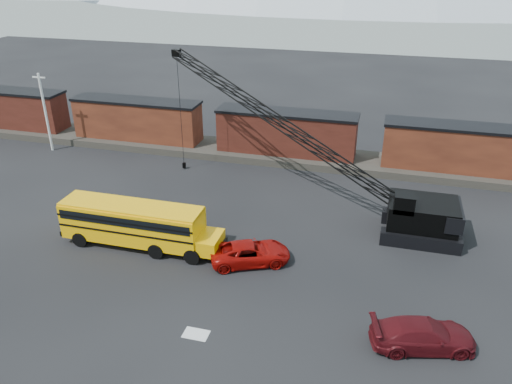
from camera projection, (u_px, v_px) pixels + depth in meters
ground at (212, 289)px, 30.85m from camera, size 160.00×160.00×0.00m
gravel_berm at (286, 155)px, 49.76m from camera, size 120.00×5.00×0.70m
boxcar_west_far at (8, 108)px, 56.14m from camera, size 13.70×3.10×4.17m
boxcar_west_near at (137, 119)px, 52.42m from camera, size 13.70×3.10×4.17m
boxcar_mid at (286, 132)px, 48.69m from camera, size 13.70×3.10×4.17m
boxcar_east_near at (460, 148)px, 44.97m from camera, size 13.70×3.10×4.17m
utility_pole at (45, 111)px, 50.20m from camera, size 1.40×0.24×8.00m
snow_patch at (196, 334)px, 27.26m from camera, size 1.40×0.90×0.02m
school_bus at (137, 223)px, 34.59m from camera, size 11.65×2.65×3.19m
red_pickup at (250, 253)px, 33.18m from camera, size 5.86×4.39×1.48m
maroon_suv at (423, 335)px, 26.09m from camera, size 5.85×3.51×1.59m
crawler_crane at (280, 123)px, 39.39m from camera, size 24.61×9.64×11.36m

